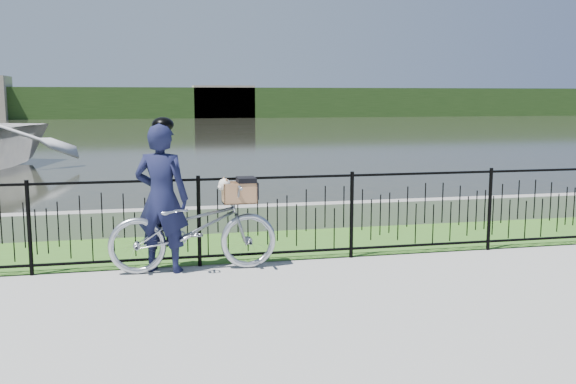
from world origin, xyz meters
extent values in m
plane|color=gray|center=(0.00, 0.00, 0.00)|extent=(120.00, 120.00, 0.00)
cube|color=#34621F|center=(0.00, 2.60, 0.00)|extent=(60.00, 2.00, 0.01)
plane|color=black|center=(0.00, 33.00, 0.00)|extent=(120.00, 120.00, 0.00)
cube|color=gray|center=(0.00, 3.60, 0.20)|extent=(60.00, 0.30, 0.40)
cube|color=#2B491C|center=(0.00, 60.00, 1.50)|extent=(120.00, 6.00, 3.00)
cube|color=gray|center=(6.00, 58.50, 1.60)|extent=(6.00, 3.00, 3.20)
imported|color=#AEB2BB|center=(-1.09, 1.40, 0.53)|extent=(2.04, 0.71, 1.07)
cube|color=black|center=(-0.52, 1.40, 0.83)|extent=(0.38, 0.18, 0.02)
cube|color=#A4724B|center=(-0.52, 1.40, 0.83)|extent=(0.40, 0.26, 0.01)
cube|color=#A4724B|center=(-0.52, 1.52, 0.95)|extent=(0.40, 0.02, 0.25)
cube|color=#A4724B|center=(-0.52, 1.28, 0.95)|extent=(0.40, 0.02, 0.25)
cube|color=#A4724B|center=(-0.32, 1.40, 0.95)|extent=(0.02, 0.26, 0.25)
cube|color=#A4724B|center=(-0.71, 1.40, 0.95)|extent=(0.01, 0.26, 0.25)
cube|color=black|center=(-0.43, 1.40, 1.11)|extent=(0.22, 0.28, 0.06)
cube|color=black|center=(-0.31, 1.40, 0.98)|extent=(0.02, 0.28, 0.20)
ellipsoid|color=silver|center=(-0.54, 1.40, 0.96)|extent=(0.31, 0.22, 0.20)
sphere|color=silver|center=(-0.70, 1.38, 1.06)|extent=(0.15, 0.15, 0.15)
sphere|color=silver|center=(-0.75, 1.36, 1.03)|extent=(0.07, 0.07, 0.07)
sphere|color=black|center=(-0.77, 1.35, 1.02)|extent=(0.02, 0.02, 0.02)
cone|color=#A77145|center=(-0.70, 1.44, 1.12)|extent=(0.06, 0.08, 0.08)
cone|color=#A77145|center=(-0.68, 1.34, 1.12)|extent=(0.06, 0.08, 0.08)
imported|color=black|center=(-1.45, 1.45, 0.90)|extent=(0.77, 0.64, 1.81)
ellipsoid|color=black|center=(-1.45, 1.45, 1.79)|extent=(0.26, 0.29, 0.18)
camera|label=1|loc=(-1.60, -6.33, 2.12)|focal=40.00mm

